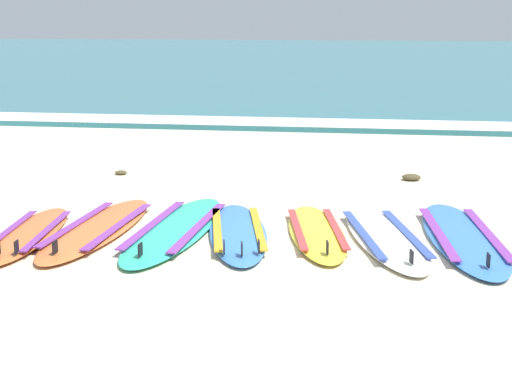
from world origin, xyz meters
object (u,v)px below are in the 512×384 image
Objects in this scene: surfboard_3 at (238,232)px; surfboard_6 at (463,237)px; surfboard_2 at (176,229)px; surfboard_5 at (385,237)px; surfboard_0 at (29,234)px; surfboard_4 at (317,232)px; surfboard_1 at (98,228)px.

surfboard_3 is 0.86× the size of surfboard_6.
surfboard_2 is 1.99m from surfboard_5.
surfboard_0 and surfboard_2 have the same top height.
surfboard_6 is (4.04, 0.53, -0.00)m from surfboard_0.
surfboard_4 is 1.36m from surfboard_6.
surfboard_0 and surfboard_6 have the same top height.
surfboard_1 and surfboard_6 have the same top height.
surfboard_1 is at bearing -175.22° from surfboard_4.
surfboard_2 is 1.10× the size of surfboard_5.
surfboard_5 and surfboard_6 have the same top height.
surfboard_1 and surfboard_2 have the same top height.
surfboard_5 is (1.99, 0.02, 0.00)m from surfboard_2.
surfboard_6 is (2.10, 0.16, -0.00)m from surfboard_3.
surfboard_1 is 3.47m from surfboard_6.
surfboard_0 is at bearing -170.02° from surfboard_4.
surfboard_0 is 0.79× the size of surfboard_6.
surfboard_6 is (1.36, 0.05, -0.00)m from surfboard_4.
surfboard_3 is 1.06× the size of surfboard_4.
surfboard_0 is 3.35m from surfboard_5.
surfboard_1 and surfboard_5 have the same top height.
surfboard_3 is at bearing -2.21° from surfboard_2.
surfboard_5 is (0.64, -0.06, -0.00)m from surfboard_4.
surfboard_1 is 1.03× the size of surfboard_5.
surfboard_4 is at bearing 3.60° from surfboard_2.
surfboard_6 is (2.71, 0.14, 0.00)m from surfboard_2.
surfboard_4 and surfboard_6 have the same top height.
surfboard_4 and surfboard_5 have the same top height.
surfboard_5 is at bearing 7.03° from surfboard_0.
surfboard_4 is 0.64m from surfboard_5.
surfboard_5 is at bearing -170.87° from surfboard_6.
surfboard_1 is at bearing -173.11° from surfboard_2.
surfboard_0 is at bearing -172.60° from surfboard_6.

